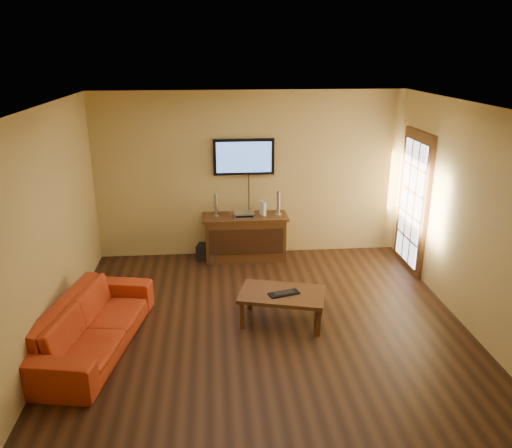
{
  "coord_description": "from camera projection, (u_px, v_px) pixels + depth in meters",
  "views": [
    {
      "loc": [
        -0.6,
        -5.41,
        3.28
      ],
      "look_at": [
        -0.05,
        0.8,
        1.1
      ],
      "focal_mm": 35.0,
      "sensor_mm": 36.0,
      "label": 1
    }
  ],
  "objects": [
    {
      "name": "ground_plane",
      "position": [
        266.0,
        328.0,
        6.22
      ],
      "size": [
        5.0,
        5.0,
        0.0
      ],
      "primitive_type": "plane",
      "color": "black",
      "rests_on": "ground"
    },
    {
      "name": "bottle",
      "position": [
        212.0,
        259.0,
        8.01
      ],
      "size": [
        0.08,
        0.08,
        0.22
      ],
      "color": "white",
      "rests_on": "ground"
    },
    {
      "name": "room_walls",
      "position": [
        261.0,
        184.0,
        6.25
      ],
      "size": [
        5.0,
        5.0,
        5.0
      ],
      "color": "tan",
      "rests_on": "ground"
    },
    {
      "name": "subwoofer",
      "position": [
        205.0,
        252.0,
        8.26
      ],
      "size": [
        0.29,
        0.29,
        0.24
      ],
      "primitive_type": "cube",
      "rotation": [
        0.0,
        0.0,
        -0.23
      ],
      "color": "black",
      "rests_on": "ground"
    },
    {
      "name": "av_receiver",
      "position": [
        244.0,
        215.0,
        8.01
      ],
      "size": [
        0.33,
        0.23,
        0.07
      ],
      "primitive_type": "cube",
      "rotation": [
        0.0,
        0.0,
        0.0
      ],
      "color": "silver",
      "rests_on": "media_console"
    },
    {
      "name": "television",
      "position": [
        244.0,
        157.0,
        7.97
      ],
      "size": [
        0.98,
        0.08,
        0.58
      ],
      "color": "black",
      "rests_on": "ground"
    },
    {
      "name": "french_door",
      "position": [
        413.0,
        203.0,
        7.68
      ],
      "size": [
        0.07,
        1.02,
        2.22
      ],
      "color": "#40220E",
      "rests_on": "ground"
    },
    {
      "name": "sofa",
      "position": [
        92.0,
        317.0,
        5.69
      ],
      "size": [
        0.98,
        2.13,
        0.8
      ],
      "primitive_type": "imported",
      "rotation": [
        0.0,
        0.0,
        1.38
      ],
      "color": "#AE3413",
      "rests_on": "ground"
    },
    {
      "name": "game_console",
      "position": [
        263.0,
        208.0,
        8.07
      ],
      "size": [
        0.1,
        0.17,
        0.22
      ],
      "primitive_type": "cube",
      "rotation": [
        0.0,
        0.0,
        0.34
      ],
      "color": "white",
      "rests_on": "media_console"
    },
    {
      "name": "speaker_right",
      "position": [
        278.0,
        204.0,
        8.06
      ],
      "size": [
        0.11,
        0.11,
        0.39
      ],
      "color": "silver",
      "rests_on": "media_console"
    },
    {
      "name": "keyboard",
      "position": [
        284.0,
        293.0,
        6.21
      ],
      "size": [
        0.41,
        0.24,
        0.02
      ],
      "color": "black",
      "rests_on": "coffee_table"
    },
    {
      "name": "speaker_left",
      "position": [
        216.0,
        206.0,
        7.99
      ],
      "size": [
        0.1,
        0.1,
        0.38
      ],
      "color": "silver",
      "rests_on": "media_console"
    },
    {
      "name": "media_console",
      "position": [
        245.0,
        237.0,
        8.19
      ],
      "size": [
        1.37,
        0.52,
        0.74
      ],
      "color": "#40220E",
      "rests_on": "ground"
    },
    {
      "name": "coffee_table",
      "position": [
        282.0,
        296.0,
        6.27
      ],
      "size": [
        1.18,
        0.88,
        0.4
      ],
      "color": "#40220E",
      "rests_on": "ground"
    }
  ]
}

